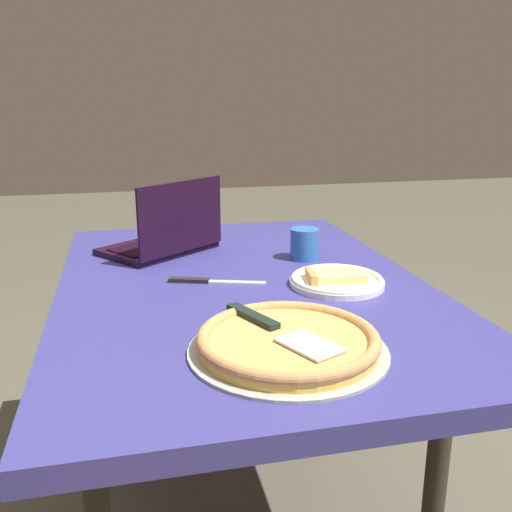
# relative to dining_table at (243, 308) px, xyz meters

# --- Properties ---
(dining_table) EXTENTS (1.28, 0.87, 0.74)m
(dining_table) POSITION_rel_dining_table_xyz_m (0.00, 0.00, 0.00)
(dining_table) COLOR navy
(dining_table) RESTS_ON ground_plane
(laptop) EXTENTS (0.35, 0.37, 0.21)m
(laptop) POSITION_rel_dining_table_xyz_m (0.31, 0.16, 0.11)
(laptop) COLOR black
(laptop) RESTS_ON dining_table
(pizza_plate) EXTENTS (0.23, 0.23, 0.04)m
(pizza_plate) POSITION_rel_dining_table_xyz_m (-0.07, -0.21, 0.08)
(pizza_plate) COLOR white
(pizza_plate) RESTS_ON dining_table
(pizza_tray) EXTENTS (0.36, 0.36, 0.04)m
(pizza_tray) POSITION_rel_dining_table_xyz_m (-0.40, -0.00, 0.09)
(pizza_tray) COLOR #9BA39B
(pizza_tray) RESTS_ON dining_table
(table_knife) EXTENTS (0.09, 0.23, 0.01)m
(table_knife) POSITION_rel_dining_table_xyz_m (0.02, 0.09, 0.07)
(table_knife) COLOR #B4C2BA
(table_knife) RESTS_ON dining_table
(drink_cup) EXTENTS (0.08, 0.08, 0.09)m
(drink_cup) POSITION_rel_dining_table_xyz_m (0.16, -0.21, 0.11)
(drink_cup) COLOR #2C64B3
(drink_cup) RESTS_ON dining_table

